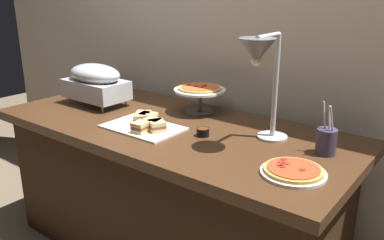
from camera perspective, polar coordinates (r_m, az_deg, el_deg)
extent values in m
cube|color=#B7A893|center=(2.36, 4.73, 12.76)|extent=(4.40, 0.04, 2.40)
cube|color=#422816|center=(2.07, -3.18, -1.20)|extent=(1.90, 0.84, 0.05)
cube|color=black|center=(2.23, -3.01, -10.46)|extent=(1.75, 0.74, 0.71)
cylinder|color=#B7BABF|center=(2.54, -17.12, 2.72)|extent=(0.01, 0.01, 0.04)
cylinder|color=#B7BABF|center=(2.30, -12.60, 1.53)|extent=(0.01, 0.01, 0.04)
cylinder|color=#B7BABF|center=(2.64, -13.99, 3.58)|extent=(0.01, 0.01, 0.04)
cylinder|color=#B7BABF|center=(2.41, -9.37, 2.52)|extent=(0.01, 0.01, 0.04)
cube|color=#B7BABF|center=(2.45, -13.47, 4.29)|extent=(0.39, 0.22, 0.11)
ellipsoid|color=#B7BABF|center=(2.43, -13.63, 6.38)|extent=(0.37, 0.21, 0.12)
cylinder|color=#B7BABF|center=(1.90, 11.29, -2.33)|extent=(0.14, 0.14, 0.01)
cylinder|color=#B7BABF|center=(1.84, 11.74, 4.65)|extent=(0.02, 0.02, 0.46)
cylinder|color=#B7BABF|center=(1.71, 10.83, 11.65)|extent=(0.02, 0.19, 0.02)
cone|color=#595B60|center=(1.64, 9.19, 9.68)|extent=(0.15, 0.15, 0.10)
sphere|color=#F9EAB2|center=(1.64, 9.12, 8.30)|extent=(0.04, 0.04, 0.04)
cylinder|color=white|center=(1.56, 14.16, -7.30)|extent=(0.25, 0.25, 0.01)
cylinder|color=#C68E42|center=(1.55, 14.19, -6.90)|extent=(0.22, 0.22, 0.01)
cylinder|color=#AD3D1E|center=(1.55, 14.21, -6.63)|extent=(0.20, 0.20, 0.00)
cylinder|color=maroon|center=(1.54, 15.41, -6.80)|extent=(0.02, 0.02, 0.00)
cylinder|color=maroon|center=(1.55, 12.75, -6.44)|extent=(0.02, 0.02, 0.00)
cylinder|color=maroon|center=(1.58, 12.53, -5.83)|extent=(0.02, 0.02, 0.00)
cylinder|color=maroon|center=(1.58, 13.29, -5.99)|extent=(0.02, 0.02, 0.00)
cylinder|color=maroon|center=(1.56, 12.36, -6.26)|extent=(0.02, 0.02, 0.00)
cylinder|color=maroon|center=(1.61, 12.88, -5.44)|extent=(0.02, 0.02, 0.00)
cylinder|color=#595B60|center=(2.24, 1.10, 2.61)|extent=(0.02, 0.02, 0.12)
cylinder|color=#595B60|center=(2.25, 1.09, 1.23)|extent=(0.16, 0.16, 0.01)
cylinder|color=white|center=(2.22, 1.11, 4.27)|extent=(0.29, 0.29, 0.01)
cylinder|color=#DBA856|center=(2.22, 1.11, 4.57)|extent=(0.24, 0.24, 0.01)
cylinder|color=#C65628|center=(2.22, 1.11, 4.77)|extent=(0.21, 0.21, 0.00)
cylinder|color=maroon|center=(2.25, -0.38, 5.03)|extent=(0.02, 0.02, 0.00)
cylinder|color=maroon|center=(2.23, -0.49, 4.93)|extent=(0.02, 0.02, 0.00)
cylinder|color=maroon|center=(2.22, 0.60, 4.85)|extent=(0.02, 0.02, 0.00)
cylinder|color=maroon|center=(2.24, 1.85, 4.96)|extent=(0.02, 0.02, 0.00)
cylinder|color=maroon|center=(2.21, 1.66, 4.81)|extent=(0.02, 0.02, 0.00)
cylinder|color=maroon|center=(2.19, 1.25, 4.66)|extent=(0.02, 0.02, 0.00)
cube|color=white|center=(2.01, -6.97, -1.06)|extent=(0.39, 0.25, 0.01)
cube|color=tan|center=(2.04, -7.46, -0.35)|extent=(0.08, 0.08, 0.02)
cube|color=brown|center=(2.03, -7.48, 0.08)|extent=(0.08, 0.08, 0.01)
cube|color=tan|center=(2.03, -7.50, 0.51)|extent=(0.08, 0.08, 0.02)
cube|color=tan|center=(1.93, -7.31, -1.46)|extent=(0.07, 0.08, 0.02)
cube|color=brown|center=(1.92, -7.33, -1.01)|extent=(0.07, 0.08, 0.01)
cube|color=tan|center=(1.92, -7.35, -0.56)|extent=(0.07, 0.08, 0.02)
cube|color=tan|center=(1.97, -5.57, -0.99)|extent=(0.09, 0.09, 0.02)
cube|color=brown|center=(1.96, -5.58, -0.55)|extent=(0.09, 0.09, 0.01)
cube|color=tan|center=(1.96, -5.59, -0.11)|extent=(0.09, 0.09, 0.02)
cube|color=tan|center=(2.06, -6.27, -0.12)|extent=(0.10, 0.09, 0.02)
cube|color=brown|center=(2.05, -6.28, 0.30)|extent=(0.10, 0.09, 0.01)
cube|color=tan|center=(2.05, -6.30, 0.73)|extent=(0.10, 0.09, 0.02)
cube|color=tan|center=(1.94, -5.01, -1.27)|extent=(0.11, 0.10, 0.02)
cube|color=brown|center=(1.93, -5.02, -0.82)|extent=(0.11, 0.10, 0.01)
cube|color=tan|center=(1.93, -5.04, -0.37)|extent=(0.11, 0.10, 0.02)
cube|color=tan|center=(2.09, -6.86, 0.13)|extent=(0.09, 0.09, 0.02)
cube|color=brown|center=(2.08, -6.87, 0.55)|extent=(0.09, 0.09, 0.01)
cube|color=tan|center=(2.08, -6.89, 0.97)|extent=(0.09, 0.09, 0.02)
cylinder|color=black|center=(1.89, 1.55, -1.74)|extent=(0.06, 0.06, 0.04)
cylinder|color=#562D14|center=(1.88, 1.55, -1.28)|extent=(0.05, 0.05, 0.01)
cylinder|color=#383347|center=(1.76, 18.50, -2.94)|extent=(0.08, 0.08, 0.11)
cylinder|color=#B7BABF|center=(1.75, 18.32, -0.53)|extent=(0.04, 0.01, 0.19)
cylinder|color=#B7BABF|center=(1.73, 19.27, -0.97)|extent=(0.03, 0.04, 0.18)
cylinder|color=#B7BABF|center=(1.74, 18.91, -0.91)|extent=(0.03, 0.02, 0.18)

